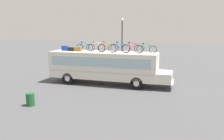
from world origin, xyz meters
The scene contains 13 objects.
ground_plane centered at (0.00, 0.00, 0.00)m, with size 120.00×120.00×0.00m, color #4C4C4F.
bus centered at (0.22, 0.00, 1.69)m, with size 11.16×2.57×2.94m.
luggage_bag_1 centered at (-3.92, 0.18, 3.16)m, with size 0.54×0.43×0.44m, color #193899.
luggage_bag_2 centered at (-3.13, -0.07, 3.11)m, with size 0.63×0.36×0.34m, color black.
luggage_bag_3 centered at (-2.45, -0.05, 3.13)m, with size 0.69×0.43×0.39m, color olive.
rooftop_bicycle_1 centered at (-1.91, 0.23, 3.30)m, with size 1.67×0.44×0.88m.
rooftop_bicycle_2 centered at (-0.78, 0.38, 3.30)m, with size 1.66×0.44×0.88m.
rooftop_bicycle_3 centered at (0.43, -0.26, 3.33)m, with size 1.71×0.44×0.96m.
rooftop_bicycle_4 centered at (1.54, 0.14, 3.33)m, with size 1.77×0.44×0.95m.
rooftop_bicycle_5 centered at (2.69, -0.17, 3.33)m, with size 1.80×0.44×0.96m.
rooftop_bicycle_6 centered at (3.87, 0.20, 3.30)m, with size 1.75×0.44×0.87m.
trash_bin centered at (-2.63, -7.23, 0.43)m, with size 0.55×0.55×0.86m, color #1E592D.
street_lamp centered at (0.22, 5.89, 3.64)m, with size 0.33×0.33×6.11m.
Camera 1 is at (6.95, -19.98, 5.20)m, focal length 37.76 mm.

